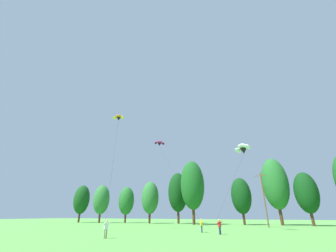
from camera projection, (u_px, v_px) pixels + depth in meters
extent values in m
cylinder|color=#472D19|center=(79.00, 218.00, 65.44)|extent=(0.57, 0.57, 2.74)
ellipsoid|color=#144719|center=(82.00, 199.00, 67.45)|extent=(4.75, 4.75, 8.59)
cylinder|color=#472D19|center=(99.00, 218.00, 61.79)|extent=(0.56, 0.56, 2.63)
ellipsoid|color=#2D7033|center=(101.00, 199.00, 63.72)|extent=(4.63, 4.63, 8.23)
cylinder|color=#472D19|center=(125.00, 218.00, 62.15)|extent=(0.55, 0.55, 2.52)
ellipsoid|color=#236628|center=(126.00, 201.00, 64.00)|extent=(4.51, 4.51, 7.88)
cylinder|color=#472D19|center=(150.00, 218.00, 58.57)|extent=(0.58, 0.58, 2.76)
ellipsoid|color=#2D7033|center=(150.00, 197.00, 60.60)|extent=(4.78, 4.78, 8.65)
cylinder|color=#472D19|center=(178.00, 217.00, 57.61)|extent=(0.63, 0.63, 3.34)
ellipsoid|color=#0F3D14|center=(178.00, 192.00, 60.07)|extent=(5.40, 5.40, 10.45)
cylinder|color=#472D19|center=(194.00, 216.00, 51.48)|extent=(0.67, 0.67, 3.81)
ellipsoid|color=#19561E|center=(192.00, 185.00, 54.29)|extent=(5.90, 5.90, 11.93)
cylinder|color=#472D19|center=(244.00, 219.00, 50.15)|extent=(0.57, 0.57, 2.68)
ellipsoid|color=#0F3D14|center=(241.00, 196.00, 52.12)|extent=(4.69, 4.69, 8.39)
cylinder|color=#472D19|center=(281.00, 216.00, 48.31)|extent=(0.67, 0.67, 3.77)
ellipsoid|color=#236628|center=(275.00, 183.00, 51.08)|extent=(5.86, 5.86, 11.79)
cylinder|color=#472D19|center=(313.00, 219.00, 45.24)|extent=(0.58, 0.58, 2.79)
ellipsoid|color=#0F3D14|center=(306.00, 192.00, 47.29)|extent=(4.80, 4.80, 8.73)
cylinder|color=brown|center=(264.00, 199.00, 41.63)|extent=(0.26, 0.26, 10.08)
cube|color=brown|center=(260.00, 176.00, 43.33)|extent=(2.20, 0.14, 0.14)
cylinder|color=gray|center=(104.00, 234.00, 21.50)|extent=(0.18, 0.18, 0.84)
cylinder|color=gray|center=(106.00, 234.00, 21.61)|extent=(0.18, 0.18, 0.84)
cube|color=white|center=(106.00, 226.00, 21.83)|extent=(0.41, 0.45, 0.60)
sphere|color=tan|center=(107.00, 221.00, 22.00)|extent=(0.22, 0.22, 0.22)
cylinder|color=white|center=(104.00, 224.00, 21.76)|extent=(0.49, 0.35, 0.35)
cylinder|color=white|center=(109.00, 224.00, 22.02)|extent=(0.49, 0.35, 0.35)
cylinder|color=navy|center=(202.00, 229.00, 28.37)|extent=(0.18, 0.18, 0.84)
cylinder|color=navy|center=(202.00, 229.00, 28.55)|extent=(0.18, 0.18, 0.84)
cube|color=yellow|center=(201.00, 223.00, 28.74)|extent=(0.41, 0.45, 0.60)
sphere|color=tan|center=(201.00, 220.00, 28.91)|extent=(0.22, 0.22, 0.22)
cylinder|color=yellow|center=(202.00, 222.00, 28.58)|extent=(0.49, 0.36, 0.35)
cylinder|color=yellow|center=(201.00, 222.00, 29.02)|extent=(0.49, 0.36, 0.35)
cylinder|color=navy|center=(219.00, 231.00, 25.65)|extent=(0.17, 0.17, 0.84)
cylinder|color=navy|center=(220.00, 231.00, 25.78)|extent=(0.17, 0.17, 0.84)
cube|color=red|center=(219.00, 224.00, 25.99)|extent=(0.38, 0.45, 0.60)
sphere|color=tan|center=(219.00, 220.00, 26.16)|extent=(0.22, 0.22, 0.22)
cylinder|color=red|center=(218.00, 223.00, 25.90)|extent=(0.51, 0.30, 0.35)
cylinder|color=red|center=(220.00, 223.00, 26.20)|extent=(0.51, 0.30, 0.35)
ellipsoid|color=orange|center=(119.00, 117.00, 39.94)|extent=(1.36, 1.14, 0.69)
ellipsoid|color=yellow|center=(122.00, 117.00, 39.74)|extent=(0.85, 0.86, 0.78)
ellipsoid|color=yellow|center=(115.00, 118.00, 39.97)|extent=(0.68, 0.87, 0.78)
cone|color=black|center=(119.00, 119.00, 39.84)|extent=(0.81, 0.81, 0.58)
cylinder|color=black|center=(114.00, 156.00, 31.00)|extent=(7.06, 10.05, 16.72)
ellipsoid|color=#D12893|center=(159.00, 142.00, 48.61)|extent=(1.59, 1.53, 0.71)
ellipsoid|color=#66144C|center=(163.00, 144.00, 48.75)|extent=(0.94, 0.96, 0.82)
ellipsoid|color=#66144C|center=(156.00, 143.00, 48.28)|extent=(0.94, 0.96, 0.82)
cone|color=black|center=(159.00, 145.00, 48.47)|extent=(1.07, 1.07, 0.65)
cylinder|color=black|center=(174.00, 173.00, 38.61)|extent=(11.34, 11.49, 14.91)
ellipsoid|color=white|center=(242.00, 147.00, 35.88)|extent=(2.34, 2.33, 1.17)
ellipsoid|color=silver|center=(248.00, 147.00, 34.74)|extent=(1.41, 1.51, 1.29)
ellipsoid|color=silver|center=(238.00, 150.00, 36.77)|extent=(1.50, 1.41, 1.29)
cone|color=black|center=(244.00, 151.00, 35.65)|extent=(1.52, 1.52, 0.92)
cylinder|color=black|center=(232.00, 182.00, 30.94)|extent=(3.93, 7.81, 9.91)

